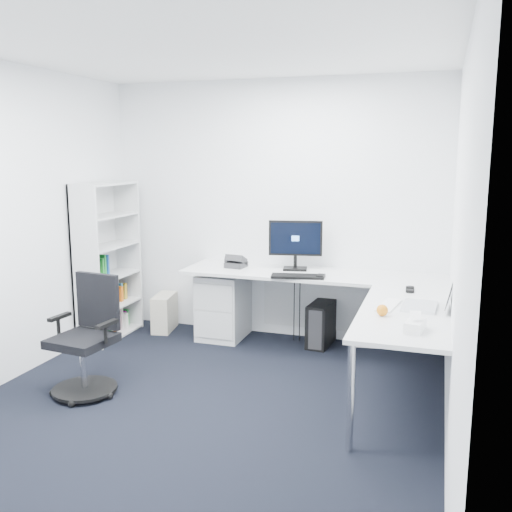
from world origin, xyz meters
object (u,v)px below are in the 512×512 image
(monitor, at_px, (295,245))
(l_desk, at_px, (308,321))
(bookshelf, at_px, (108,261))
(task_chair, at_px, (82,337))
(laptop, at_px, (420,291))

(monitor, bearing_deg, l_desk, -72.55)
(l_desk, relative_size, bookshelf, 1.62)
(task_chair, bearing_deg, bookshelf, 120.55)
(bookshelf, relative_size, task_chair, 1.70)
(l_desk, xyz_separation_m, laptop, (1.02, -0.66, 0.52))
(l_desk, height_order, bookshelf, bookshelf)
(l_desk, distance_m, monitor, 0.81)
(l_desk, relative_size, monitor, 4.98)
(monitor, height_order, laptop, monitor)
(bookshelf, xyz_separation_m, laptop, (3.20, -0.71, 0.09))
(laptop, bearing_deg, monitor, 142.52)
(l_desk, distance_m, bookshelf, 2.22)
(bookshelf, xyz_separation_m, monitor, (1.94, 0.38, 0.21))
(bookshelf, distance_m, laptop, 3.28)
(laptop, bearing_deg, task_chair, -162.33)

